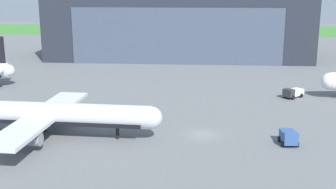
{
  "coord_description": "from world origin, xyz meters",
  "views": [
    {
      "loc": [
        -0.52,
        -67.71,
        23.8
      ],
      "look_at": [
        -6.82,
        14.32,
        3.08
      ],
      "focal_mm": 46.34,
      "sensor_mm": 36.0,
      "label": 1
    }
  ],
  "objects_px": {
    "maintenance_hangar": "(179,24)",
    "ops_van": "(289,137)",
    "baggage_tug": "(293,93)",
    "airliner_near_left": "(47,115)"
  },
  "relations": [
    {
      "from": "ops_van",
      "to": "baggage_tug",
      "type": "height_order",
      "value": "ops_van"
    },
    {
      "from": "ops_van",
      "to": "airliner_near_left",
      "type": "bearing_deg",
      "value": 178.28
    },
    {
      "from": "airliner_near_left",
      "to": "baggage_tug",
      "type": "distance_m",
      "value": 53.04
    },
    {
      "from": "airliner_near_left",
      "to": "baggage_tug",
      "type": "relative_size",
      "value": 7.42
    },
    {
      "from": "baggage_tug",
      "to": "airliner_near_left",
      "type": "bearing_deg",
      "value": -147.8
    },
    {
      "from": "maintenance_hangar",
      "to": "airliner_near_left",
      "type": "distance_m",
      "value": 86.8
    },
    {
      "from": "maintenance_hangar",
      "to": "baggage_tug",
      "type": "relative_size",
      "value": 16.92
    },
    {
      "from": "maintenance_hangar",
      "to": "ops_van",
      "type": "height_order",
      "value": "maintenance_hangar"
    },
    {
      "from": "airliner_near_left",
      "to": "ops_van",
      "type": "relative_size",
      "value": 9.73
    },
    {
      "from": "maintenance_hangar",
      "to": "baggage_tug",
      "type": "distance_m",
      "value": 63.78
    }
  ]
}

